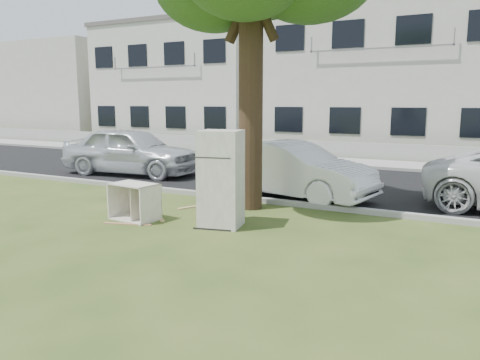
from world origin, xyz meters
The scene contains 16 objects.
ground centered at (0.00, 0.00, 0.00)m, with size 120.00×120.00×0.00m, color #324719.
road centered at (0.00, 6.00, 0.01)m, with size 120.00×7.00×0.01m, color black.
kerb_near centered at (0.00, 2.45, 0.00)m, with size 120.00×0.18×0.12m, color gray.
kerb_far centered at (0.00, 9.55, 0.00)m, with size 120.00×0.18×0.12m, color gray.
sidewalk centered at (0.00, 11.00, 0.01)m, with size 120.00×2.80×0.01m, color gray.
low_wall centered at (0.00, 12.60, 0.35)m, with size 120.00×0.15×0.70m, color gray.
townhouse_left centered at (-12.00, 17.50, 3.52)m, with size 10.20×8.16×7.04m.
townhouse_center centered at (0.00, 17.50, 3.72)m, with size 11.22×8.16×7.44m.
filler_left centered at (-26.00, 18.00, 3.20)m, with size 16.00×9.00×6.40m, color beige.
fridge centered at (-0.20, 0.09, 0.95)m, with size 0.78×0.73×1.90m, color silver.
cabinet centered at (-2.07, -0.29, 0.39)m, with size 0.99×0.61×0.77m, color white.
plank_a centered at (-1.95, -0.68, 0.01)m, with size 1.00×0.08×0.02m, color #B37D56.
plank_b centered at (-1.74, 0.09, 0.01)m, with size 0.87×0.09×0.02m, color tan.
plank_c centered at (-1.60, 1.29, 0.01)m, with size 0.89×0.10×0.02m, color tan.
car_center centered at (-0.02, 3.40, 0.72)m, with size 1.52×4.36×1.44m, color white.
car_left centered at (-6.21, 4.48, 0.81)m, with size 1.91×4.75×1.62m, color silver.
Camera 1 is at (4.31, -7.75, 2.45)m, focal length 35.00 mm.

